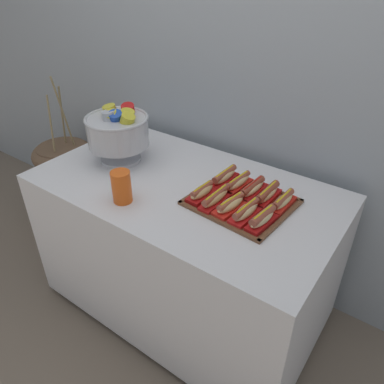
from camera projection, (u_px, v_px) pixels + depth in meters
ground_plane at (186, 303)px, 2.15m from camera, size 10.00×10.00×0.00m
back_wall at (247, 51)px, 1.80m from camera, size 6.00×0.10×2.60m
buffet_table at (185, 248)px, 1.93m from camera, size 1.42×0.80×0.80m
floor_vase at (69, 184)px, 2.71m from camera, size 0.49×0.49×1.06m
serving_tray at (241, 202)px, 1.59m from camera, size 0.43×0.39×0.01m
hot_dog_0 at (202, 192)px, 1.61m from camera, size 0.07×0.15×0.06m
hot_dog_1 at (216, 198)px, 1.56m from camera, size 0.06×0.18×0.06m
hot_dog_2 at (230, 205)px, 1.52m from camera, size 0.09×0.17×0.06m
hot_dog_3 at (246, 212)px, 1.48m from camera, size 0.08×0.17×0.06m
hot_dog_4 at (262, 219)px, 1.44m from camera, size 0.07×0.16×0.07m
hot_dog_5 at (224, 177)px, 1.71m from camera, size 0.07×0.17×0.06m
hot_dog_6 at (238, 183)px, 1.67m from camera, size 0.07×0.18×0.06m
hot_dog_7 at (252, 189)px, 1.63m from camera, size 0.08×0.19×0.06m
hot_dog_8 at (267, 194)px, 1.59m from camera, size 0.06×0.18×0.06m
hot_dog_9 at (283, 201)px, 1.55m from camera, size 0.07×0.16×0.06m
punch_bowl at (118, 130)px, 1.84m from camera, size 0.31×0.31×0.28m
cup_stack at (122, 187)px, 1.57m from camera, size 0.08×0.08×0.14m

